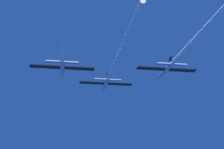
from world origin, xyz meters
TOP-DOWN VIEW (x-y plane):
  - jet_lead at (-0.76, -14.73)m, footprint 15.65×51.89m
  - jet_left_wing at (-13.48, -26.61)m, footprint 15.65×46.03m
  - jet_right_wing at (13.22, -30.22)m, footprint 15.65×54.19m

SIDE VIEW (x-z plane):
  - jet_left_wing at x=-13.48m, z-range -1.76..0.83m
  - jet_lead at x=-0.76m, z-range -0.74..1.85m
  - jet_right_wing at x=13.22m, z-range -0.72..1.87m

